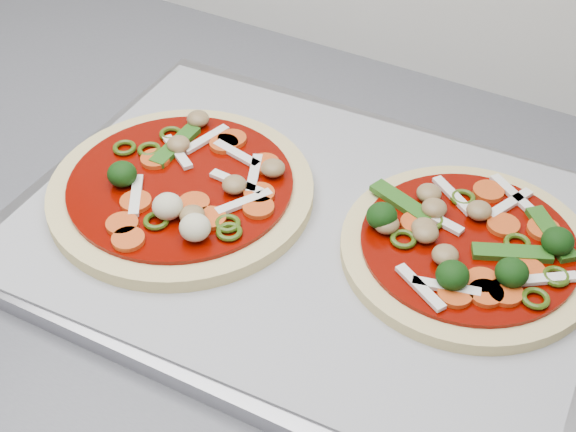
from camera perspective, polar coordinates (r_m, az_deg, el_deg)
The scene contains 5 objects.
countertop at distance 0.69m, azimuth -7.86°, elevation -0.70°, with size 3.60×0.60×0.04m, color #595960.
baking_tray at distance 0.64m, azimuth 1.46°, elevation -1.36°, with size 0.46×0.34×0.02m, color #9D9CA2.
parchment at distance 0.63m, azimuth 1.48°, elevation -0.80°, with size 0.44×0.32×0.00m, color #A2A2A7.
pizza_left at distance 0.66m, azimuth -7.53°, elevation 1.95°, with size 0.25×0.25×0.04m.
pizza_right at distance 0.62m, azimuth 12.67°, elevation -2.16°, with size 0.24×0.24×0.03m.
Camera 1 is at (0.33, 0.91, 1.35)m, focal length 50.00 mm.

